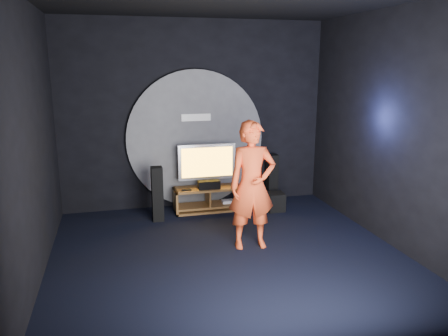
# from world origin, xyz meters

# --- Properties ---
(floor) EXTENTS (5.00, 5.00, 0.00)m
(floor) POSITION_xyz_m (0.00, 0.00, 0.00)
(floor) COLOR black
(floor) RESTS_ON ground
(back_wall) EXTENTS (5.00, 0.04, 3.50)m
(back_wall) POSITION_xyz_m (0.00, 2.50, 1.75)
(back_wall) COLOR black
(back_wall) RESTS_ON ground
(front_wall) EXTENTS (5.00, 0.04, 3.50)m
(front_wall) POSITION_xyz_m (0.00, -2.50, 1.75)
(front_wall) COLOR black
(front_wall) RESTS_ON ground
(left_wall) EXTENTS (0.04, 5.00, 3.50)m
(left_wall) POSITION_xyz_m (-2.50, 0.00, 1.75)
(left_wall) COLOR black
(left_wall) RESTS_ON ground
(right_wall) EXTENTS (0.04, 5.00, 3.50)m
(right_wall) POSITION_xyz_m (2.50, 0.00, 1.75)
(right_wall) COLOR black
(right_wall) RESTS_ON ground
(wall_disc_panel) EXTENTS (2.60, 0.11, 2.60)m
(wall_disc_panel) POSITION_xyz_m (0.00, 2.44, 1.30)
(wall_disc_panel) COLOR #515156
(wall_disc_panel) RESTS_ON ground
(media_console) EXTENTS (1.27, 0.45, 0.45)m
(media_console) POSITION_xyz_m (0.15, 2.05, 0.20)
(media_console) COLOR brown
(media_console) RESTS_ON ground
(tv) EXTENTS (1.07, 0.22, 0.80)m
(tv) POSITION_xyz_m (0.14, 2.12, 0.89)
(tv) COLOR silver
(tv) RESTS_ON media_console
(center_speaker) EXTENTS (0.40, 0.15, 0.15)m
(center_speaker) POSITION_xyz_m (0.14, 1.95, 0.53)
(center_speaker) COLOR black
(center_speaker) RESTS_ON media_console
(remote) EXTENTS (0.18, 0.05, 0.02)m
(remote) POSITION_xyz_m (-0.28, 1.93, 0.46)
(remote) COLOR black
(remote) RESTS_ON media_console
(tower_speaker_left) EXTENTS (0.19, 0.21, 0.96)m
(tower_speaker_left) POSITION_xyz_m (-0.83, 1.75, 0.48)
(tower_speaker_left) COLOR black
(tower_speaker_left) RESTS_ON ground
(tower_speaker_right) EXTENTS (0.19, 0.21, 0.96)m
(tower_speaker_right) POSITION_xyz_m (1.48, 2.25, 0.48)
(tower_speaker_right) COLOR black
(tower_speaker_right) RESTS_ON ground
(subwoofer) EXTENTS (0.31, 0.31, 0.34)m
(subwoofer) POSITION_xyz_m (1.36, 1.73, 0.17)
(subwoofer) COLOR black
(subwoofer) RESTS_ON ground
(player) EXTENTS (0.72, 0.49, 1.91)m
(player) POSITION_xyz_m (0.42, 0.26, 0.96)
(player) COLOR #E6471F
(player) RESTS_ON ground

